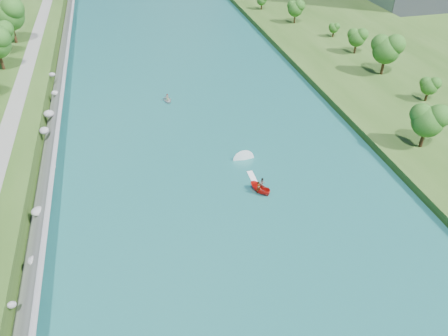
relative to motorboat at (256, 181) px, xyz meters
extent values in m
plane|color=#2D5119|center=(-5.17, -12.39, -0.72)|extent=(260.00, 260.00, 0.00)
cube|color=#175A56|center=(-5.17, 7.61, -0.67)|extent=(55.00, 240.00, 0.10)
cube|color=slate|center=(-31.02, 7.61, 1.08)|extent=(3.54, 236.00, 4.05)
ellipsoid|color=gray|center=(-32.22, -16.91, 2.13)|extent=(0.98, 0.79, 0.76)
ellipsoid|color=gray|center=(-30.94, -10.26, 1.48)|extent=(1.28, 1.45, 0.84)
ellipsoid|color=gray|center=(-31.17, -1.39, 1.67)|extent=(1.74, 1.73, 1.00)
ellipsoid|color=gray|center=(-30.73, 10.55, 0.63)|extent=(1.80, 2.18, 1.15)
ellipsoid|color=gray|center=(-31.85, 19.18, 2.47)|extent=(1.58, 1.73, 1.15)
ellipsoid|color=gray|center=(-31.74, 26.20, 1.98)|extent=(1.85, 1.81, 1.28)
ellipsoid|color=gray|center=(-31.29, 35.35, 1.79)|extent=(1.45, 1.41, 1.00)
ellipsoid|color=gray|center=(-32.19, 43.07, 2.57)|extent=(1.36, 1.18, 0.92)
ellipsoid|color=#165518|center=(-42.91, 57.52, 7.32)|extent=(5.45, 5.45, 9.08)
ellipsoid|color=#165518|center=(-42.07, 65.17, 9.16)|extent=(7.66, 7.66, 12.77)
ellipsoid|color=#165518|center=(29.22, 1.67, 5.36)|extent=(5.50, 5.50, 9.17)
ellipsoid|color=#165518|center=(40.21, 16.26, 3.73)|extent=(3.54, 3.54, 5.91)
ellipsoid|color=#165518|center=(38.54, 30.16, 6.04)|extent=(6.32, 6.32, 10.53)
ellipsoid|color=#165518|center=(38.73, 43.13, 4.43)|extent=(4.38, 4.38, 7.30)
ellipsoid|color=#165518|center=(38.75, 55.39, 3.01)|extent=(2.68, 2.68, 4.47)
ellipsoid|color=#165518|center=(33.11, 69.17, 4.64)|extent=(4.64, 4.64, 7.73)
ellipsoid|color=#165518|center=(28.06, 84.75, 3.37)|extent=(3.11, 3.11, 5.19)
imported|color=red|center=(-0.02, -1.91, 0.08)|extent=(3.14, 3.80, 1.41)
imported|color=#66605B|center=(-0.42, -2.31, 0.67)|extent=(0.83, 0.75, 1.89)
imported|color=#66605B|center=(0.48, -1.41, 0.60)|extent=(0.85, 0.66, 1.75)
cube|color=white|center=(-0.02, 1.09, -0.59)|extent=(0.90, 5.00, 0.06)
imported|color=#999CA2|center=(-9.36, 31.14, -0.32)|extent=(2.44, 3.15, 0.60)
imported|color=#66605B|center=(-9.36, 31.14, 0.30)|extent=(0.69, 0.49, 1.34)
camera|label=1|loc=(-17.51, -50.21, 40.39)|focal=35.00mm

